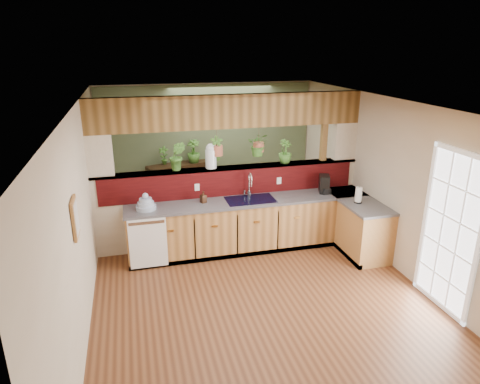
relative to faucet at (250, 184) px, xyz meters
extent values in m
cube|color=brown|center=(-0.28, -1.13, -1.13)|extent=(4.60, 7.00, 0.01)
cube|color=brown|center=(-0.28, -1.13, 1.47)|extent=(4.60, 7.00, 0.01)
cube|color=beige|center=(-0.28, 2.37, 0.17)|extent=(4.60, 0.02, 2.60)
cube|color=beige|center=(-0.28, -4.63, 0.17)|extent=(4.60, 0.02, 2.60)
cube|color=beige|center=(-2.58, -1.13, 0.17)|extent=(0.02, 7.00, 2.60)
cube|color=beige|center=(2.02, -1.13, 0.17)|extent=(0.02, 7.00, 2.60)
cube|color=beige|center=(-0.28, 0.22, -0.45)|extent=(4.60, 0.15, 1.35)
cube|color=#3B0709|center=(-0.28, 0.13, 0.00)|extent=(4.40, 0.02, 0.45)
cube|color=brown|center=(-0.28, 0.22, 0.24)|extent=(4.60, 0.21, 0.04)
cube|color=brown|center=(-0.28, 0.22, 1.20)|extent=(4.60, 0.15, 0.55)
cube|color=beige|center=(-2.38, 0.22, 0.57)|extent=(0.40, 0.15, 0.70)
cube|color=beige|center=(1.82, 0.22, 0.57)|extent=(0.40, 0.15, 0.70)
cube|color=brown|center=(1.42, 0.22, 0.17)|extent=(0.10, 0.10, 2.60)
cube|color=brown|center=(-0.28, 0.22, 0.24)|extent=(4.60, 0.21, 0.04)
cube|color=brown|center=(-0.28, 0.22, 1.20)|extent=(4.60, 0.15, 0.55)
cube|color=#566847|center=(-0.28, 2.35, 0.17)|extent=(4.55, 0.02, 2.55)
cube|color=#9A6835|center=(-0.03, -0.16, -0.70)|extent=(4.10, 0.60, 0.86)
cube|color=#4A4A4F|center=(-0.03, -0.16, -0.25)|extent=(4.14, 0.64, 0.04)
cube|color=#9A6835|center=(1.72, -0.60, -0.70)|extent=(0.60, 1.48, 0.86)
cube|color=#4A4A4F|center=(1.72, -0.60, -0.25)|extent=(0.64, 1.52, 0.04)
cube|color=#9A6835|center=(1.72, -0.16, -0.70)|extent=(0.60, 0.60, 0.86)
cube|color=#4A4A4F|center=(1.72, -0.16, -0.25)|extent=(0.64, 0.64, 0.04)
cube|color=black|center=(-0.03, -0.43, -1.09)|extent=(4.10, 0.06, 0.08)
cube|color=black|center=(1.45, -0.60, -1.09)|extent=(0.06, 1.48, 0.08)
cube|color=white|center=(-1.76, -0.47, -0.68)|extent=(0.58, 0.02, 0.82)
cube|color=#B7B7B2|center=(-1.76, -0.49, -0.33)|extent=(0.54, 0.01, 0.05)
cube|color=black|center=(-0.03, -0.16, -0.24)|extent=(0.82, 0.50, 0.03)
cube|color=black|center=(-0.22, -0.16, -0.33)|extent=(0.34, 0.40, 0.16)
cube|color=black|center=(0.16, -0.16, -0.33)|extent=(0.34, 0.40, 0.16)
cube|color=white|center=(1.99, -2.43, -0.08)|extent=(0.06, 1.02, 2.16)
cube|color=#9A6835|center=(-2.55, -1.93, 0.42)|extent=(0.03, 0.35, 0.45)
cube|color=silver|center=(-2.54, -1.93, 0.42)|extent=(0.01, 0.27, 0.37)
cylinder|color=#B7B7B2|center=(0.00, 0.04, -0.18)|extent=(0.06, 0.06, 0.09)
cylinder|color=#B7B7B2|center=(0.00, 0.04, -0.02)|extent=(0.02, 0.02, 0.25)
torus|color=#B7B7B2|center=(0.00, -0.02, 0.11)|extent=(0.18, 0.09, 0.18)
cylinder|color=#B7B7B2|center=(0.00, -0.10, 0.04)|extent=(0.02, 0.02, 0.11)
cylinder|color=#B7B7B2|center=(-0.08, 0.04, -0.17)|extent=(0.03, 0.03, 0.09)
cylinder|color=#9DAECB|center=(-1.74, -0.18, -0.19)|extent=(0.32, 0.32, 0.07)
cylinder|color=#9DAECB|center=(-1.74, -0.18, -0.13)|extent=(0.26, 0.26, 0.06)
cylinder|color=#9DAECB|center=(-1.74, -0.18, -0.07)|extent=(0.20, 0.20, 0.06)
sphere|color=#9DAECB|center=(-1.74, -0.18, 0.00)|extent=(0.10, 0.10, 0.10)
imported|color=#372114|center=(-0.81, -0.10, -0.13)|extent=(0.12, 0.12, 0.20)
cube|color=black|center=(1.32, -0.12, -0.07)|extent=(0.16, 0.27, 0.31)
cube|color=black|center=(1.32, -0.21, -0.18)|extent=(0.14, 0.10, 0.10)
cylinder|color=silver|center=(1.32, -0.18, -0.14)|extent=(0.08, 0.08, 0.08)
cylinder|color=black|center=(1.65, -0.73, -0.22)|extent=(0.13, 0.13, 0.02)
cylinder|color=#B7B7B2|center=(1.65, -0.73, -0.09)|extent=(0.02, 0.02, 0.28)
cylinder|color=white|center=(1.65, -0.73, -0.09)|extent=(0.11, 0.11, 0.24)
cylinder|color=silver|center=(-0.61, 0.22, 0.42)|extent=(0.19, 0.19, 0.31)
sphere|color=silver|center=(-0.61, 0.22, 0.60)|extent=(0.17, 0.17, 0.17)
imported|color=#376A24|center=(-1.17, 0.22, 0.50)|extent=(0.31, 0.28, 0.49)
imported|color=#376A24|center=(0.70, 0.22, 0.47)|extent=(0.30, 0.30, 0.41)
cylinder|color=brown|center=(-0.51, 0.22, 0.77)|extent=(0.01, 0.01, 0.30)
cylinder|color=#974E36|center=(-0.51, 0.22, 0.56)|extent=(0.20, 0.20, 0.17)
imported|color=#376A24|center=(-0.51, 0.22, 0.81)|extent=(0.22, 0.15, 0.42)
cylinder|color=brown|center=(0.22, 0.22, 0.78)|extent=(0.01, 0.01, 0.29)
cylinder|color=#974E36|center=(0.22, 0.22, 0.57)|extent=(0.19, 0.19, 0.16)
imported|color=#376A24|center=(0.22, 0.22, 0.81)|extent=(0.44, 0.42, 0.40)
cube|color=black|center=(-0.90, 2.12, -0.63)|extent=(1.51, 0.82, 0.97)
imported|color=#376A24|center=(-1.25, 2.12, 0.05)|extent=(0.24, 0.20, 0.39)
imported|color=#376A24|center=(-0.63, 2.12, 0.10)|extent=(0.35, 0.35, 0.49)
imported|color=#376A24|center=(0.88, 1.25, -0.77)|extent=(0.67, 0.59, 0.71)
camera|label=1|loc=(-1.88, -6.62, 2.24)|focal=32.00mm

